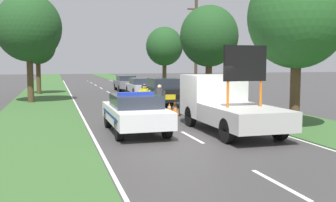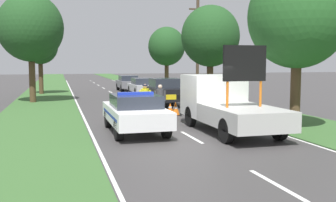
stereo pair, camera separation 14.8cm
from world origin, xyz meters
TOP-DOWN VIEW (x-y plane):
  - ground_plane at (0.00, 0.00)m, footprint 160.00×160.00m
  - lane_markings at (0.00, 13.97)m, footprint 6.79×64.85m
  - grass_verge_left at (-5.42, 20.00)m, footprint 3.96×120.00m
  - grass_verge_right at (5.42, 20.00)m, footprint 3.96×120.00m
  - police_car at (-1.72, 1.05)m, footprint 1.91×4.66m
  - work_truck at (1.72, 0.63)m, footprint 2.18×5.70m
  - road_barrier at (-0.10, 4.90)m, footprint 3.47×0.08m
  - police_officer at (-0.59, 4.45)m, footprint 0.58×0.37m
  - pedestrian_civilian at (0.16, 4.56)m, footprint 0.57×0.36m
  - traffic_cone_near_police at (1.10, 6.12)m, footprint 0.38×0.38m
  - traffic_cone_centre_front at (1.12, 5.23)m, footprint 0.49×0.49m
  - queued_car_sedan_black at (1.82, 9.77)m, footprint 1.93×4.04m
  - queued_car_sedan_silver at (1.97, 16.88)m, footprint 1.87×4.45m
  - queued_car_suv_grey at (1.77, 22.77)m, footprint 1.73×4.18m
  - roadside_tree_near_left at (-6.11, 13.79)m, footprint 4.19×4.19m
  - roadside_tree_near_right at (-5.86, 20.95)m, footprint 2.92×2.92m
  - roadside_tree_mid_left at (4.08, 8.09)m, footprint 3.38×3.38m
  - roadside_tree_mid_right at (4.41, -0.03)m, footprint 3.80×3.80m
  - roadside_tree_far_left at (5.33, 22.16)m, footprint 3.43×3.43m
  - utility_pole at (4.54, 11.54)m, footprint 1.20×0.20m

SIDE VIEW (x-z plane):
  - ground_plane at x=0.00m, z-range 0.00..0.00m
  - lane_markings at x=0.00m, z-range 0.00..0.01m
  - grass_verge_left at x=-5.42m, z-range 0.00..0.03m
  - grass_verge_right at x=5.42m, z-range 0.00..0.03m
  - traffic_cone_near_police at x=1.10m, z-range 0.00..0.53m
  - traffic_cone_centre_front at x=1.12m, z-range 0.00..0.68m
  - queued_car_suv_grey at x=1.77m, z-range 0.03..1.46m
  - queued_car_sedan_silver at x=1.97m, z-range 0.05..1.46m
  - police_car at x=-1.72m, z-range 0.00..1.54m
  - queued_car_sedan_black at x=1.82m, z-range 0.02..1.69m
  - road_barrier at x=-0.10m, z-range 0.36..1.42m
  - pedestrian_civilian at x=0.16m, z-range 0.14..1.72m
  - police_officer at x=-0.59m, z-range 0.15..1.78m
  - work_truck at x=1.72m, z-range -0.55..2.66m
  - utility_pole at x=4.54m, z-range 0.11..6.93m
  - roadside_tree_near_right at x=-5.86m, z-range 1.21..6.76m
  - roadside_tree_far_left at x=5.33m, z-range 1.14..7.07m
  - roadside_tree_mid_left at x=4.08m, z-range 1.16..7.08m
  - roadside_tree_mid_right at x=4.41m, z-range 1.17..7.54m
  - roadside_tree_near_left at x=-6.11m, z-range 1.31..8.39m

